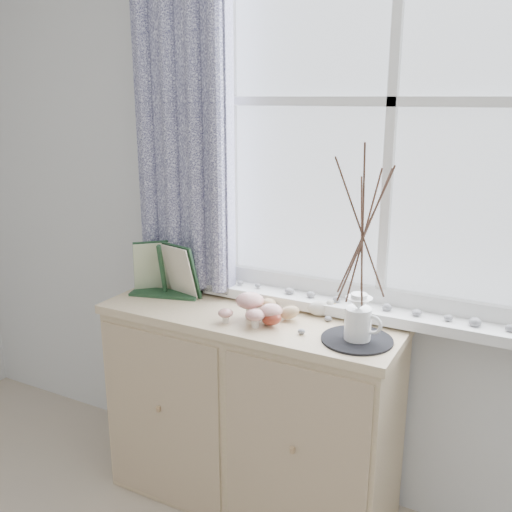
{
  "coord_description": "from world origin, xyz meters",
  "views": [
    {
      "loc": [
        0.85,
        -0.08,
        1.67
      ],
      "look_at": [
        -0.1,
        1.7,
        1.1
      ],
      "focal_mm": 40.0,
      "sensor_mm": 36.0,
      "label": 1
    }
  ],
  "objects_px": {
    "sideboard": "(250,409)",
    "twig_pitcher": "(363,228)",
    "toadstool_cluster": "(254,307)",
    "botanical_book": "(160,270)"
  },
  "relations": [
    {
      "from": "sideboard",
      "to": "twig_pitcher",
      "type": "relative_size",
      "value": 1.72
    },
    {
      "from": "sideboard",
      "to": "twig_pitcher",
      "type": "bearing_deg",
      "value": -7.15
    },
    {
      "from": "sideboard",
      "to": "toadstool_cluster",
      "type": "xyz_separation_m",
      "value": [
        0.05,
        -0.07,
        0.48
      ]
    },
    {
      "from": "botanical_book",
      "to": "toadstool_cluster",
      "type": "xyz_separation_m",
      "value": [
        0.47,
        -0.06,
        -0.06
      ]
    },
    {
      "from": "toadstool_cluster",
      "to": "botanical_book",
      "type": "bearing_deg",
      "value": 173.16
    },
    {
      "from": "botanical_book",
      "to": "toadstool_cluster",
      "type": "distance_m",
      "value": 0.48
    },
    {
      "from": "sideboard",
      "to": "twig_pitcher",
      "type": "height_order",
      "value": "twig_pitcher"
    },
    {
      "from": "botanical_book",
      "to": "toadstool_cluster",
      "type": "bearing_deg",
      "value": -22.13
    },
    {
      "from": "toadstool_cluster",
      "to": "twig_pitcher",
      "type": "distance_m",
      "value": 0.53
    },
    {
      "from": "botanical_book",
      "to": "twig_pitcher",
      "type": "relative_size",
      "value": 0.49
    }
  ]
}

